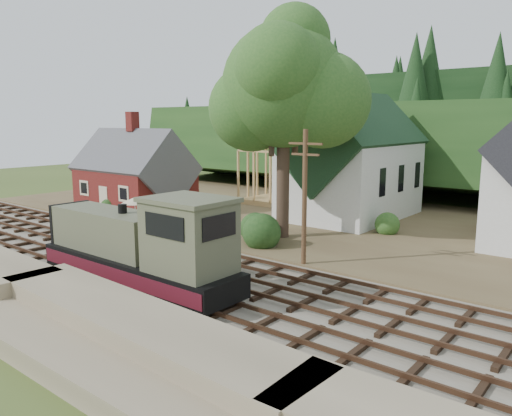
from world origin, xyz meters
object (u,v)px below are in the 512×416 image
Objects in this scene: locomotive at (142,248)px; car_blue at (165,201)px; patio_set at (135,202)px; car_green at (94,189)px.

locomotive is 22.98m from car_blue.
locomotive is 5.26× the size of patio_set.
car_green is at bearing 150.76° from locomotive.
patio_set is at bearing -104.79° from car_green.
locomotive reaches higher than patio_set.
car_blue is 12.77m from car_green.
locomotive is 33.76m from car_green.
car_blue is (-16.69, 15.75, -1.27)m from locomotive.
car_blue is at bearing 124.57° from patio_set.
car_blue is 8.91m from patio_set.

